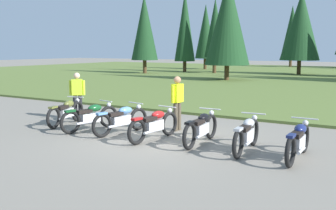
{
  "coord_description": "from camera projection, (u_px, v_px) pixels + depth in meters",
  "views": [
    {
      "loc": [
        5.71,
        -8.89,
        2.5
      ],
      "look_at": [
        0.0,
        0.6,
        0.9
      ],
      "focal_mm": 41.81,
      "sensor_mm": 36.0,
      "label": 1
    }
  ],
  "objects": [
    {
      "name": "motorcycle_navy",
      "position": [
        298.0,
        141.0,
        8.83
      ],
      "size": [
        0.62,
        2.1,
        0.88
      ],
      "color": "black",
      "rests_on": "ground"
    },
    {
      "name": "motorcycle_british_green",
      "position": [
        91.0,
        116.0,
        11.99
      ],
      "size": [
        0.73,
        2.07,
        0.88
      ],
      "color": "black",
      "rests_on": "ground"
    },
    {
      "name": "grass_moorland",
      "position": [
        324.0,
        78.0,
        32.93
      ],
      "size": [
        80.0,
        44.0,
        0.1
      ],
      "primitive_type": "cube",
      "color": "#5B7033",
      "rests_on": "ground"
    },
    {
      "name": "rider_with_back_turned",
      "position": [
        77.0,
        93.0,
        13.74
      ],
      "size": [
        0.46,
        0.39,
        1.67
      ],
      "color": "black",
      "rests_on": "ground"
    },
    {
      "name": "motorcycle_olive",
      "position": [
        66.0,
        112.0,
        12.88
      ],
      "size": [
        0.73,
        2.07,
        0.88
      ],
      "color": "black",
      "rests_on": "ground"
    },
    {
      "name": "rider_checking_bike",
      "position": [
        177.0,
        100.0,
        11.92
      ],
      "size": [
        0.25,
        0.55,
        1.67
      ],
      "color": "#4C4233",
      "rests_on": "ground"
    },
    {
      "name": "motorcycle_red",
      "position": [
        154.0,
        124.0,
        10.75
      ],
      "size": [
        0.62,
        2.1,
        0.88
      ],
      "color": "black",
      "rests_on": "ground"
    },
    {
      "name": "motorcycle_black",
      "position": [
        201.0,
        128.0,
        10.3
      ],
      "size": [
        0.62,
        2.1,
        0.88
      ],
      "color": "black",
      "rests_on": "ground"
    },
    {
      "name": "ground_plane",
      "position": [
        157.0,
        140.0,
        10.81
      ],
      "size": [
        140.0,
        140.0,
        0.0
      ],
      "primitive_type": "plane",
      "color": "gray"
    },
    {
      "name": "motorcycle_silver",
      "position": [
        247.0,
        134.0,
        9.53
      ],
      "size": [
        0.62,
        2.1,
        0.88
      ],
      "color": "black",
      "rests_on": "ground"
    },
    {
      "name": "forest_treeline",
      "position": [
        300.0,
        26.0,
        37.84
      ],
      "size": [
        24.72,
        30.1,
        8.91
      ],
      "color": "#47331E",
      "rests_on": "ground"
    },
    {
      "name": "motorcycle_sky_blue",
      "position": [
        121.0,
        119.0,
        11.54
      ],
      "size": [
        0.69,
        2.08,
        0.88
      ],
      "color": "black",
      "rests_on": "ground"
    }
  ]
}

